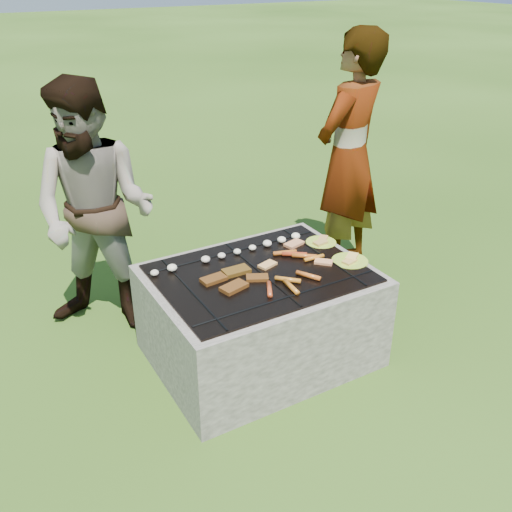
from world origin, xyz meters
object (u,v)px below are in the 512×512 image
Objects in this scene: plate_far at (321,242)px; bystander at (95,212)px; fire_pit at (260,318)px; plate_near at (350,261)px; cook at (349,157)px.

bystander is (-1.28, 0.69, 0.23)m from plate_far.
fire_pit is 4.67× the size of plate_near.
plate_near is 0.17× the size of bystander.
plate_far is at bearing 15.58° from fire_pit.
plate_near is 1.64m from bystander.
bystander is (-1.93, 0.13, -0.10)m from cook.
plate_far is at bearing 90.20° from plate_near.
cook reaches higher than fire_pit.
cook is 1.93m from bystander.
plate_far is 1.48m from bystander.
plate_far is 0.91× the size of plate_near.
fire_pit is 0.67m from plate_far.
cook is (0.64, 0.56, 0.33)m from plate_far.
plate_far is 0.31m from plate_near.
cook is at bearing 36.38° from bystander.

